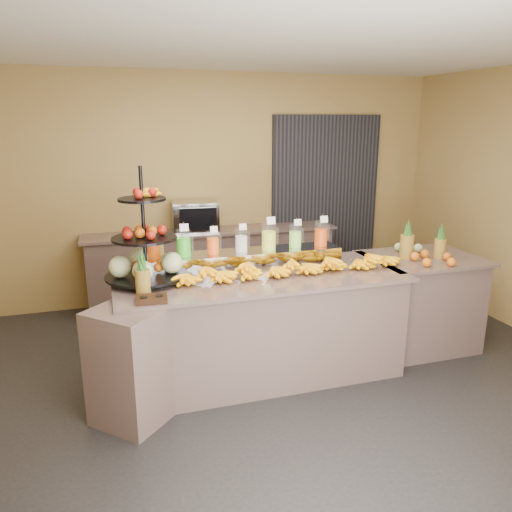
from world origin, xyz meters
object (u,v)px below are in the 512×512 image
oven_warmer (195,216)px  condiment_caddy (151,299)px  fruit_stand (151,253)px  pitcher_tray (241,259)px  banana_heap (290,265)px  right_fruit_pile (427,253)px

oven_warmer → condiment_caddy: bearing=-103.7°
fruit_stand → oven_warmer: 1.96m
pitcher_tray → banana_heap: (0.36, -0.30, -0.00)m
oven_warmer → pitcher_tray: bearing=-81.7°
condiment_caddy → oven_warmer: (0.76, 2.33, 0.16)m
pitcher_tray → condiment_caddy: size_ratio=8.11×
right_fruit_pile → banana_heap: bearing=179.9°
condiment_caddy → right_fruit_pile: 2.66m
right_fruit_pile → oven_warmer: 2.72m
banana_heap → oven_warmer: size_ratio=3.82×
fruit_stand → oven_warmer: (0.70, 1.83, -0.06)m
pitcher_tray → condiment_caddy: 1.09m
banana_heap → oven_warmer: (-0.47, 1.97, 0.11)m
pitcher_tray → right_fruit_pile: right_fruit_pile is taller
pitcher_tray → right_fruit_pile: size_ratio=4.32×
oven_warmer → banana_heap: bearing=-72.0°
pitcher_tray → fruit_stand: size_ratio=1.95×
banana_heap → fruit_stand: bearing=173.2°
pitcher_tray → fruit_stand: bearing=-169.0°
fruit_stand → condiment_caddy: fruit_stand is taller
condiment_caddy → banana_heap: bearing=16.1°
pitcher_tray → banana_heap: bearing=-39.6°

